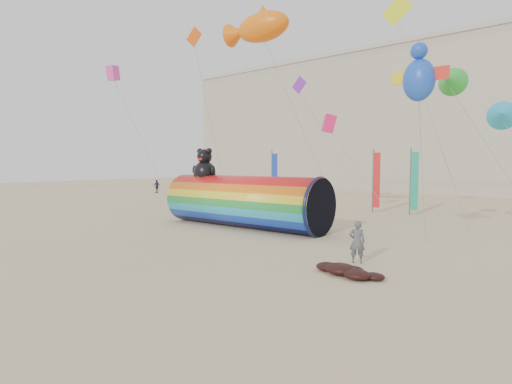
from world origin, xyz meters
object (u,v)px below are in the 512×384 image
Objects in this scene: windsock_assembly at (244,200)px; hotel_building at (368,125)px; fabric_bundle at (346,271)px; kite_handler at (357,242)px.

hotel_building is at bearing 103.40° from windsock_assembly.
fabric_bundle is at bearing -67.59° from hotel_building.
hotel_building is 44.84m from windsock_assembly.
windsock_assembly is at bearing 148.61° from fabric_bundle.
hotel_building is at bearing -94.92° from kite_handler.
hotel_building is 5.45× the size of windsock_assembly.
hotel_building is 23.06× the size of fabric_bundle.
windsock_assembly reaches higher than fabric_bundle.
fabric_bundle is at bearing 76.42° from kite_handler.
windsock_assembly reaches higher than kite_handler.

